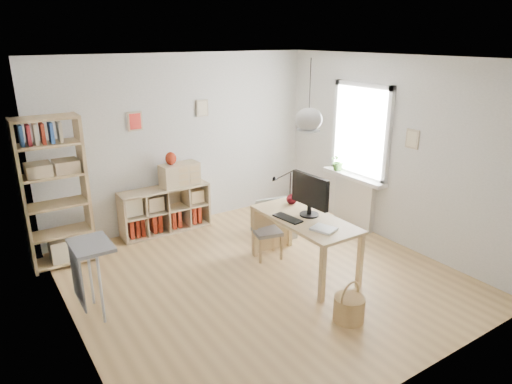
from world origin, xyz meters
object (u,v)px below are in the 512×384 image
monitor (310,193)px  tall_bookshelf (54,187)px  cube_shelf (163,213)px  chair (266,228)px  desk (305,224)px  storage_chest (276,225)px  drawer_chest (180,174)px

monitor → tall_bookshelf: bearing=141.4°
cube_shelf → chair: (0.86, -1.59, 0.12)m
desk → chair: 0.70m
chair → desk: bearing=-61.5°
tall_bookshelf → chair: size_ratio=2.73×
storage_chest → drawer_chest: (-1.08, 1.09, 0.71)m
cube_shelf → drawer_chest: bearing=-7.9°
storage_chest → drawer_chest: bearing=145.8°
cube_shelf → storage_chest: cube_shelf is taller
cube_shelf → tall_bookshelf: bearing=-169.8°
desk → drawer_chest: bearing=108.4°
tall_bookshelf → monitor: bearing=-35.6°
tall_bookshelf → monitor: size_ratio=3.21×
tall_bookshelf → storage_chest: bearing=-16.1°
cube_shelf → storage_chest: 1.79m
tall_bookshelf → monitor: 3.29m
cube_shelf → storage_chest: (1.38, -1.13, -0.12)m
desk → chair: bearing=104.5°
tall_bookshelf → chair: (2.42, -1.31, -0.67)m
monitor → cube_shelf: bearing=113.9°
cube_shelf → chair: size_ratio=1.91×
drawer_chest → chair: bearing=-74.7°
storage_chest → drawer_chest: size_ratio=1.12×
cube_shelf → monitor: 2.58m
desk → cube_shelf: size_ratio=1.07×
cube_shelf → chair: 1.81m
desk → chair: (-0.16, 0.64, -0.24)m
storage_chest → drawer_chest: 1.69m
storage_chest → cube_shelf: bearing=151.6°
storage_chest → drawer_chest: drawer_chest is taller
chair → storage_chest: bearing=55.7°
cube_shelf → chair: bearing=-61.7°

